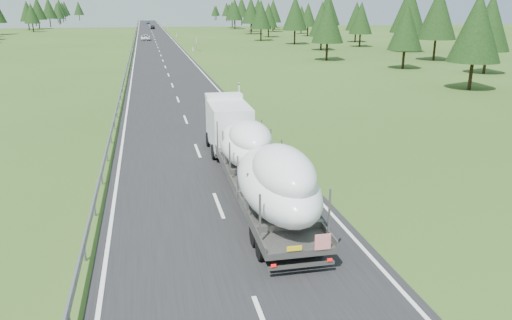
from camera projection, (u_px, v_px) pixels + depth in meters
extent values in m
plane|color=#2E4A18|center=(219.00, 206.00, 22.31)|extent=(400.00, 400.00, 0.00)
cube|color=black|center=(157.00, 44.00, 115.61)|extent=(10.00, 400.00, 0.02)
cube|color=slate|center=(133.00, 42.00, 114.35)|extent=(0.08, 400.00, 0.32)
cylinder|color=slate|center=(95.00, 209.00, 21.14)|extent=(0.10, 0.10, 0.60)
cube|color=silver|center=(239.00, 87.00, 51.48)|extent=(0.12, 0.07, 1.00)
cube|color=black|center=(239.00, 84.00, 51.39)|extent=(0.13, 0.08, 0.12)
cube|color=silver|center=(193.00, 48.00, 98.13)|extent=(0.12, 0.07, 1.00)
cube|color=black|center=(193.00, 47.00, 98.04)|extent=(0.13, 0.08, 0.12)
cube|color=silver|center=(176.00, 35.00, 144.78)|extent=(0.12, 0.07, 1.00)
cube|color=black|center=(176.00, 34.00, 144.69)|extent=(0.13, 0.08, 0.12)
cube|color=silver|center=(168.00, 28.00, 191.43)|extent=(0.12, 0.07, 1.00)
cube|color=black|center=(168.00, 27.00, 191.34)|extent=(0.13, 0.08, 0.12)
cube|color=silver|center=(163.00, 23.00, 238.08)|extent=(0.12, 0.07, 1.00)
cube|color=black|center=(163.00, 23.00, 237.99)|extent=(0.13, 0.08, 0.12)
cube|color=silver|center=(159.00, 20.00, 284.73)|extent=(0.12, 0.07, 1.00)
cube|color=black|center=(159.00, 20.00, 284.64)|extent=(0.13, 0.08, 0.12)
cube|color=silver|center=(157.00, 18.00, 331.38)|extent=(0.12, 0.07, 1.00)
cube|color=black|center=(157.00, 18.00, 331.29)|extent=(0.13, 0.08, 0.12)
cylinder|color=slate|center=(196.00, 46.00, 98.13)|extent=(0.08, 0.08, 2.00)
cube|color=silver|center=(196.00, 41.00, 97.83)|extent=(0.05, 0.90, 1.20)
cylinder|color=black|center=(485.00, 60.00, 65.05)|extent=(0.36, 0.36, 3.47)
cone|color=black|center=(490.00, 22.00, 63.62)|extent=(5.40, 5.40, 7.24)
cylinder|color=black|center=(435.00, 48.00, 80.74)|extent=(0.36, 0.36, 3.99)
cone|color=black|center=(438.00, 12.00, 79.09)|extent=(6.21, 6.21, 8.31)
cylinder|color=black|center=(406.00, 41.00, 95.84)|extent=(0.36, 0.36, 4.30)
cone|color=black|center=(409.00, 8.00, 94.07)|extent=(6.69, 6.69, 8.95)
cylinder|color=black|center=(360.00, 39.00, 107.98)|extent=(0.36, 0.36, 3.23)
cone|color=black|center=(361.00, 18.00, 106.66)|extent=(5.02, 5.02, 6.72)
cylinder|color=black|center=(355.00, 35.00, 122.28)|extent=(0.36, 0.36, 3.27)
cone|color=black|center=(356.00, 16.00, 120.94)|extent=(5.09, 5.09, 6.81)
cylinder|color=black|center=(327.00, 31.00, 133.63)|extent=(0.36, 0.36, 4.26)
cone|color=black|center=(328.00, 8.00, 131.88)|extent=(6.62, 6.62, 8.87)
cylinder|color=black|center=(308.00, 30.00, 146.04)|extent=(0.36, 0.36, 3.22)
cone|color=black|center=(308.00, 15.00, 144.71)|extent=(5.02, 5.02, 6.72)
cylinder|color=black|center=(301.00, 29.00, 159.02)|extent=(0.36, 0.36, 2.98)
cone|color=black|center=(301.00, 15.00, 157.79)|extent=(4.63, 4.63, 6.20)
cylinder|color=black|center=(273.00, 26.00, 170.55)|extent=(0.36, 0.36, 3.64)
cone|color=black|center=(273.00, 11.00, 169.05)|extent=(5.66, 5.66, 7.58)
cylinder|color=black|center=(274.00, 25.00, 186.81)|extent=(0.36, 0.36, 3.04)
cone|color=black|center=(275.00, 14.00, 185.56)|extent=(4.73, 4.73, 6.33)
cylinder|color=black|center=(273.00, 24.00, 201.45)|extent=(0.36, 0.36, 2.93)
cone|color=black|center=(273.00, 14.00, 200.25)|extent=(4.56, 4.56, 6.11)
cylinder|color=black|center=(258.00, 22.00, 209.30)|extent=(0.36, 0.36, 3.90)
cone|color=black|center=(258.00, 9.00, 207.70)|extent=(6.06, 6.06, 8.12)
cylinder|color=black|center=(242.00, 21.00, 223.83)|extent=(0.36, 0.36, 4.21)
cone|color=black|center=(242.00, 7.00, 222.10)|extent=(6.54, 6.54, 8.76)
cylinder|color=black|center=(234.00, 21.00, 236.68)|extent=(0.36, 0.36, 3.25)
cone|color=black|center=(234.00, 11.00, 235.34)|extent=(5.06, 5.06, 6.77)
cylinder|color=black|center=(235.00, 20.00, 248.56)|extent=(0.36, 0.36, 3.00)
cone|color=black|center=(235.00, 12.00, 247.33)|extent=(4.66, 4.66, 6.24)
cylinder|color=black|center=(234.00, 20.00, 263.28)|extent=(0.36, 0.36, 3.03)
cone|color=black|center=(234.00, 11.00, 262.03)|extent=(4.71, 4.71, 6.31)
cylinder|color=black|center=(227.00, 18.00, 277.14)|extent=(0.36, 0.36, 3.53)
cone|color=black|center=(227.00, 9.00, 275.69)|extent=(5.49, 5.49, 7.35)
cylinder|color=black|center=(229.00, 18.00, 287.92)|extent=(0.36, 0.36, 3.41)
cone|color=black|center=(229.00, 10.00, 286.52)|extent=(5.30, 5.30, 7.10)
cylinder|color=black|center=(215.00, 18.00, 303.08)|extent=(0.36, 0.36, 2.93)
cone|color=black|center=(215.00, 11.00, 301.88)|extent=(4.56, 4.56, 6.11)
cylinder|color=black|center=(216.00, 17.00, 314.99)|extent=(0.36, 0.36, 3.05)
cone|color=black|center=(216.00, 10.00, 313.73)|extent=(4.74, 4.74, 6.34)
cylinder|color=black|center=(471.00, 73.00, 52.54)|extent=(0.36, 0.36, 3.45)
cone|color=black|center=(477.00, 27.00, 51.13)|extent=(5.36, 5.36, 7.18)
cylinder|color=black|center=(404.00, 58.00, 70.29)|extent=(0.36, 0.36, 3.09)
cone|color=black|center=(406.00, 26.00, 69.02)|extent=(4.81, 4.81, 6.44)
cylinder|color=black|center=(327.00, 50.00, 81.04)|extent=(0.36, 0.36, 3.32)
cone|color=black|center=(328.00, 21.00, 79.68)|extent=(5.17, 5.17, 6.92)
cylinder|color=black|center=(321.00, 42.00, 99.54)|extent=(0.36, 0.36, 3.22)
cone|color=black|center=(322.00, 19.00, 98.22)|extent=(5.01, 5.01, 6.71)
cylinder|color=black|center=(295.00, 36.00, 115.04)|extent=(0.36, 0.36, 3.71)
cone|color=black|center=(295.00, 13.00, 113.52)|extent=(5.77, 5.77, 7.73)
cylinder|color=black|center=(261.00, 34.00, 126.91)|extent=(0.36, 0.36, 3.42)
cone|color=black|center=(261.00, 14.00, 125.51)|extent=(5.32, 5.32, 7.13)
cylinder|color=black|center=(268.00, 31.00, 141.28)|extent=(0.36, 0.36, 3.21)
cone|color=black|center=(269.00, 15.00, 139.96)|extent=(4.99, 4.99, 6.68)
cylinder|color=black|center=(251.00, 28.00, 156.20)|extent=(0.36, 0.36, 3.80)
cone|color=black|center=(251.00, 10.00, 154.64)|extent=(5.91, 5.91, 7.92)
cylinder|color=black|center=(251.00, 27.00, 172.55)|extent=(0.36, 0.36, 3.20)
cone|color=black|center=(251.00, 13.00, 171.23)|extent=(4.98, 4.98, 6.68)
cylinder|color=black|center=(235.00, 24.00, 191.03)|extent=(0.36, 0.36, 3.81)
cone|color=black|center=(235.00, 9.00, 189.47)|extent=(5.93, 5.93, 7.94)
cylinder|color=black|center=(232.00, 23.00, 202.31)|extent=(0.36, 0.36, 3.55)
cone|color=black|center=(232.00, 10.00, 200.85)|extent=(5.52, 5.52, 7.40)
cylinder|color=black|center=(33.00, 27.00, 169.44)|extent=(0.36, 0.36, 3.26)
cone|color=black|center=(31.00, 13.00, 168.09)|extent=(5.08, 5.08, 6.80)
cylinder|color=black|center=(29.00, 25.00, 182.48)|extent=(0.36, 0.36, 3.56)
cone|color=black|center=(27.00, 11.00, 181.02)|extent=(5.54, 5.54, 7.41)
cylinder|color=black|center=(39.00, 23.00, 191.61)|extent=(0.36, 0.36, 4.03)
cone|color=black|center=(37.00, 8.00, 189.95)|extent=(6.27, 6.27, 8.40)
cylinder|color=black|center=(50.00, 22.00, 207.26)|extent=(0.36, 0.36, 4.02)
cone|color=black|center=(49.00, 8.00, 205.61)|extent=(6.25, 6.25, 8.37)
cylinder|color=black|center=(36.00, 22.00, 218.62)|extent=(0.36, 0.36, 3.05)
cone|color=black|center=(35.00, 12.00, 217.37)|extent=(4.74, 4.74, 6.35)
cylinder|color=black|center=(60.00, 21.00, 231.65)|extent=(0.36, 0.36, 3.11)
cone|color=black|center=(59.00, 12.00, 230.37)|extent=(4.85, 4.85, 6.49)
cylinder|color=black|center=(60.00, 20.00, 245.35)|extent=(0.36, 0.36, 3.97)
cone|color=black|center=(59.00, 8.00, 243.71)|extent=(6.18, 6.18, 8.27)
cylinder|color=black|center=(58.00, 19.00, 258.98)|extent=(0.36, 0.36, 3.48)
cone|color=black|center=(57.00, 10.00, 257.55)|extent=(5.41, 5.41, 7.24)
cylinder|color=black|center=(63.00, 19.00, 269.31)|extent=(0.36, 0.36, 3.59)
cone|color=black|center=(62.00, 9.00, 267.83)|extent=(5.59, 5.59, 7.49)
cylinder|color=black|center=(66.00, 18.00, 285.33)|extent=(0.36, 0.36, 3.79)
cone|color=black|center=(65.00, 8.00, 283.77)|extent=(5.89, 5.89, 7.89)
cylinder|color=black|center=(79.00, 17.00, 298.01)|extent=(0.36, 0.36, 3.79)
cone|color=black|center=(78.00, 8.00, 296.46)|extent=(5.89, 5.89, 7.89)
cube|color=silver|center=(229.00, 125.00, 29.93)|extent=(2.33, 4.57, 2.54)
cube|color=black|center=(223.00, 110.00, 31.95)|extent=(2.09, 0.10, 1.27)
cube|color=silver|center=(223.00, 96.00, 31.37)|extent=(2.29, 1.12, 0.27)
cube|color=#615F5C|center=(232.00, 148.00, 29.44)|extent=(2.31, 2.75, 0.23)
cylinder|color=black|center=(209.00, 139.00, 31.61)|extent=(0.33, 0.91, 0.91)
cylinder|color=black|center=(241.00, 138.00, 32.04)|extent=(0.33, 0.91, 0.91)
cylinder|color=black|center=(215.00, 152.00, 28.90)|extent=(0.33, 0.91, 0.91)
cylinder|color=black|center=(250.00, 150.00, 29.33)|extent=(0.33, 0.91, 0.91)
cube|color=#615F5C|center=(261.00, 188.00, 22.14)|extent=(2.61, 12.75, 0.24)
cube|color=#615F5C|center=(234.00, 185.00, 21.82)|extent=(0.21, 12.72, 0.22)
cube|color=#615F5C|center=(287.00, 181.00, 22.32)|extent=(0.21, 12.72, 0.22)
cube|color=#615F5C|center=(262.00, 219.00, 16.51)|extent=(0.06, 0.06, 1.73)
cube|color=#615F5C|center=(331.00, 212.00, 17.01)|extent=(0.06, 0.06, 1.73)
cube|color=#615F5C|center=(249.00, 195.00, 18.55)|extent=(0.06, 0.06, 1.73)
cube|color=#615F5C|center=(311.00, 190.00, 19.04)|extent=(0.06, 0.06, 1.73)
cube|color=#615F5C|center=(238.00, 176.00, 20.58)|extent=(0.06, 0.06, 1.73)
cube|color=#615F5C|center=(294.00, 172.00, 21.07)|extent=(0.06, 0.06, 1.73)
cube|color=#615F5C|center=(230.00, 161.00, 22.62)|extent=(0.06, 0.06, 1.73)
cube|color=#615F5C|center=(281.00, 158.00, 23.11)|extent=(0.06, 0.06, 1.73)
cube|color=#615F5C|center=(222.00, 148.00, 24.65)|extent=(0.06, 0.06, 1.73)
cube|color=#615F5C|center=(270.00, 145.00, 25.14)|extent=(0.06, 0.06, 1.73)
cube|color=#615F5C|center=(216.00, 137.00, 26.68)|extent=(0.06, 0.06, 1.73)
cube|color=#615F5C|center=(260.00, 135.00, 27.18)|extent=(0.06, 0.06, 1.73)
cylinder|color=black|center=(264.00, 248.00, 17.47)|extent=(0.37, 0.91, 0.91)
cylinder|color=black|center=(318.00, 242.00, 17.88)|extent=(0.37, 0.91, 0.91)
cylinder|color=black|center=(257.00, 234.00, 18.48)|extent=(0.37, 0.91, 0.91)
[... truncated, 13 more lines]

